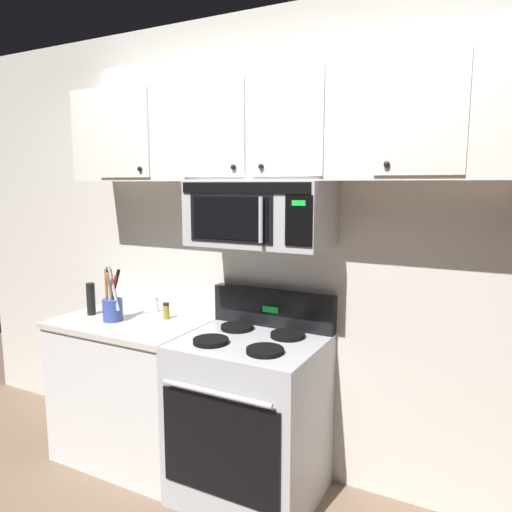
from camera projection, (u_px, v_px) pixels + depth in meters
The scene contains 9 objects.
back_wall at pixel (279, 249), 2.85m from camera, with size 5.20×0.10×2.70m, color silver.
stove_range at pixel (250, 415), 2.66m from camera, with size 0.76×0.69×1.12m.
over_range_microwave at pixel (260, 214), 2.59m from camera, with size 0.76×0.43×0.35m.
upper_cabinets at pixel (263, 129), 2.55m from camera, with size 2.50×0.36×0.55m.
counter_segment at pixel (135, 388), 3.05m from camera, with size 0.93×0.65×0.90m.
utensil_crock_blue at pixel (112, 305), 2.94m from camera, with size 0.14×0.12×0.34m.
salt_shaker at pixel (156, 305), 3.15m from camera, with size 0.04×0.04×0.10m.
pepper_mill at pixel (91, 299), 3.08m from camera, with size 0.05×0.05×0.21m, color black.
spice_jar at pixel (166, 311), 2.99m from camera, with size 0.04×0.04×0.10m.
Camera 1 is at (1.18, -1.78, 1.74)m, focal length 33.70 mm.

